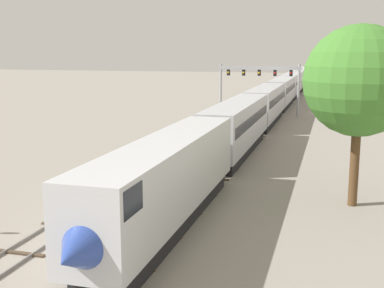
{
  "coord_description": "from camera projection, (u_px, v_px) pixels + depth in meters",
  "views": [
    {
      "loc": [
        10.38,
        -21.23,
        9.45
      ],
      "look_at": [
        1.0,
        12.0,
        3.0
      ],
      "focal_mm": 46.91,
      "sensor_mm": 36.0,
      "label": 1
    }
  ],
  "objects": [
    {
      "name": "ground_plane",
      "position": [
        106.0,
        246.0,
        24.59
      ],
      "size": [
        400.0,
        400.0,
        0.0
      ],
      "primitive_type": "plane",
      "color": "gray"
    },
    {
      "name": "track_main",
      "position": [
        279.0,
        110.0,
        80.81
      ],
      "size": [
        2.6,
        200.0,
        0.16
      ],
      "color": "slate",
      "rests_on": "ground"
    },
    {
      "name": "track_near",
      "position": [
        218.0,
        126.0,
        63.35
      ],
      "size": [
        2.6,
        160.0,
        0.16
      ],
      "color": "slate",
      "rests_on": "ground"
    },
    {
      "name": "passenger_train",
      "position": [
        282.0,
        92.0,
        84.87
      ],
      "size": [
        3.04,
        142.15,
        4.8
      ],
      "color": "silver",
      "rests_on": "ground"
    },
    {
      "name": "signal_gantry",
      "position": [
        259.0,
        77.0,
        73.5
      ],
      "size": [
        12.1,
        0.49,
        7.55
      ],
      "color": "#999BA0",
      "rests_on": "ground"
    },
    {
      "name": "trackside_tree_left",
      "position": [
        360.0,
        81.0,
        29.69
      ],
      "size": [
        6.67,
        6.67,
        11.03
      ],
      "color": "brown",
      "rests_on": "ground"
    }
  ]
}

